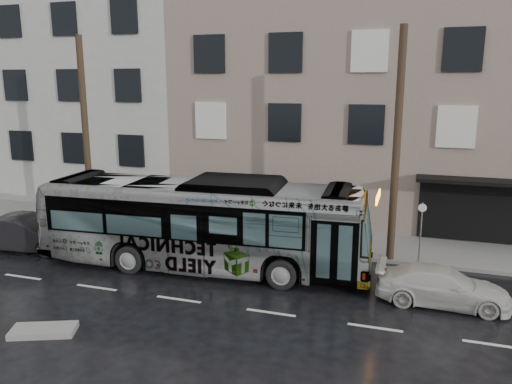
{
  "coord_description": "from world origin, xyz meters",
  "views": [
    {
      "loc": [
        7.18,
        -16.42,
        7.11
      ],
      "look_at": [
        1.1,
        2.5,
        2.69
      ],
      "focal_mm": 35.0,
      "sensor_mm": 36.0,
      "label": 1
    }
  ],
  "objects_px": {
    "utility_pole_rear": "(86,135)",
    "dark_sedan": "(26,233)",
    "sign_post": "(421,232)",
    "white_sedan": "(442,286)",
    "bus": "(203,223)",
    "utility_pole_front": "(397,147)"
  },
  "relations": [
    {
      "from": "bus",
      "to": "dark_sedan",
      "type": "height_order",
      "value": "bus"
    },
    {
      "from": "utility_pole_front",
      "to": "sign_post",
      "type": "distance_m",
      "value": 3.48
    },
    {
      "from": "utility_pole_front",
      "to": "sign_post",
      "type": "bearing_deg",
      "value": 0.0
    },
    {
      "from": "utility_pole_rear",
      "to": "bus",
      "type": "distance_m",
      "value": 8.15
    },
    {
      "from": "utility_pole_front",
      "to": "sign_post",
      "type": "relative_size",
      "value": 3.75
    },
    {
      "from": "utility_pole_rear",
      "to": "dark_sedan",
      "type": "relative_size",
      "value": 1.93
    },
    {
      "from": "sign_post",
      "to": "dark_sedan",
      "type": "bearing_deg",
      "value": -168.35
    },
    {
      "from": "white_sedan",
      "to": "bus",
      "type": "bearing_deg",
      "value": 86.1
    },
    {
      "from": "utility_pole_front",
      "to": "white_sedan",
      "type": "distance_m",
      "value": 5.62
    },
    {
      "from": "utility_pole_front",
      "to": "white_sedan",
      "type": "relative_size",
      "value": 2.14
    },
    {
      "from": "sign_post",
      "to": "white_sedan",
      "type": "distance_m",
      "value": 3.62
    },
    {
      "from": "utility_pole_rear",
      "to": "bus",
      "type": "relative_size",
      "value": 0.7
    },
    {
      "from": "utility_pole_front",
      "to": "dark_sedan",
      "type": "bearing_deg",
      "value": -167.52
    },
    {
      "from": "utility_pole_rear",
      "to": "white_sedan",
      "type": "relative_size",
      "value": 2.14
    },
    {
      "from": "sign_post",
      "to": "white_sedan",
      "type": "height_order",
      "value": "sign_post"
    },
    {
      "from": "bus",
      "to": "dark_sedan",
      "type": "bearing_deg",
      "value": 90.32
    },
    {
      "from": "utility_pole_front",
      "to": "dark_sedan",
      "type": "height_order",
      "value": "utility_pole_front"
    },
    {
      "from": "dark_sedan",
      "to": "utility_pole_rear",
      "type": "bearing_deg",
      "value": -22.97
    },
    {
      "from": "sign_post",
      "to": "dark_sedan",
      "type": "xyz_separation_m",
      "value": [
        -16.02,
        -3.3,
        -0.58
      ]
    },
    {
      "from": "utility_pole_rear",
      "to": "dark_sedan",
      "type": "xyz_separation_m",
      "value": [
        -0.92,
        -3.3,
        -3.88
      ]
    },
    {
      "from": "sign_post",
      "to": "white_sedan",
      "type": "xyz_separation_m",
      "value": [
        0.72,
        -3.47,
        -0.74
      ]
    },
    {
      "from": "bus",
      "to": "white_sedan",
      "type": "height_order",
      "value": "bus"
    }
  ]
}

